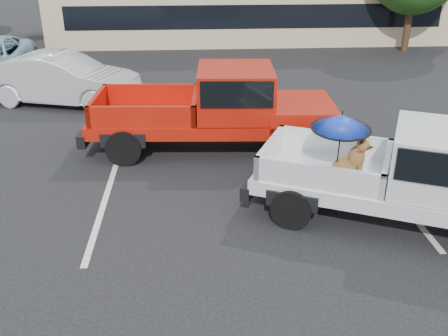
{
  "coord_description": "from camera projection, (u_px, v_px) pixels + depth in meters",
  "views": [
    {
      "loc": [
        -1.18,
        -7.28,
        4.84
      ],
      "look_at": [
        -0.66,
        0.4,
        1.3
      ],
      "focal_mm": 40.0,
      "sensor_mm": 36.0,
      "label": 1
    }
  ],
  "objects": [
    {
      "name": "stripe_right",
      "position": [
        389.0,
        187.0,
        10.69
      ],
      "size": [
        0.12,
        5.0,
        0.01
      ],
      "primitive_type": "cube",
      "color": "silver",
      "rests_on": "ground"
    },
    {
      "name": "silver_sedan",
      "position": [
        62.0,
        79.0,
        15.79
      ],
      "size": [
        5.16,
        2.97,
        1.61
      ],
      "primitive_type": "imported",
      "rotation": [
        0.0,
        0.0,
        1.29
      ],
      "color": "#B8BBC0",
      "rests_on": "ground"
    },
    {
      "name": "stripe_left",
      "position": [
        106.0,
        196.0,
        10.32
      ],
      "size": [
        0.12,
        5.0,
        0.01
      ],
      "primitive_type": "cube",
      "color": "silver",
      "rests_on": "ground"
    },
    {
      "name": "red_pickup",
      "position": [
        228.0,
        105.0,
        12.27
      ],
      "size": [
        6.34,
        2.6,
        2.05
      ],
      "rotation": [
        0.0,
        0.0,
        -0.06
      ],
      "color": "black",
      "rests_on": "ground"
    },
    {
      "name": "ground",
      "position": [
        263.0,
        244.0,
        8.7
      ],
      "size": [
        90.0,
        90.0,
        0.0
      ],
      "primitive_type": "plane",
      "color": "black",
      "rests_on": "ground"
    },
    {
      "name": "silver_pickup",
      "position": [
        425.0,
        173.0,
        8.89
      ],
      "size": [
        5.99,
        4.14,
        2.06
      ],
      "rotation": [
        0.0,
        0.0,
        -0.43
      ],
      "color": "black",
      "rests_on": "ground"
    }
  ]
}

